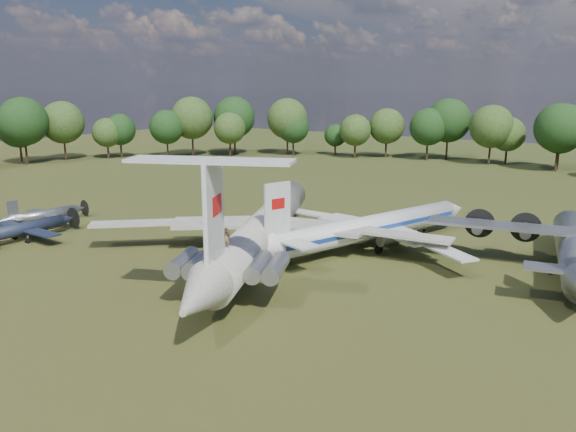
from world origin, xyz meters
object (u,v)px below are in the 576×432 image
Objects in this scene: an12_transport at (575,254)px; person_on_il62 at (226,238)px; il62_airliner at (264,234)px; tu104_jet at (370,232)px; small_prop_northwest at (45,217)px; small_prop_west at (23,232)px.

person_on_il62 reaches higher than an12_transport.
tu104_jet is (8.24, 9.85, -0.65)m from il62_airliner.
person_on_il62 is (-2.05, -23.16, 4.17)m from tu104_jet.
an12_transport is at bearing 22.63° from small_prop_northwest.
tu104_jet is 21.60m from an12_transport.
small_prop_northwest is (-42.58, -15.04, -0.98)m from tu104_jet.
small_prop_northwest is at bearing -175.88° from an12_transport.
small_prop_west is (-28.40, -11.91, -1.45)m from il62_airliner.
small_prop_northwest is at bearing -47.80° from person_on_il62.
an12_transport is 2.46× the size of small_prop_northwest.
tu104_jet is 42.63m from small_prop_west.
person_on_il62 is at bearing -77.63° from tu104_jet.
small_prop_northwest is at bearing 163.64° from il62_airliner.
il62_airliner is 30.83m from small_prop_west.
person_on_il62 is at bearing -4.76° from small_prop_northwest.
an12_transport is 18.37× the size of person_on_il62.
an12_transport reaches higher than small_prop_west.
tu104_jet is 2.94× the size of small_prop_northwest.
tu104_jet is 1.19× the size of an12_transport.
tu104_jet reaches higher than small_prop_northwest.
person_on_il62 is (40.53, -8.12, 5.16)m from small_prop_northwest.
il62_airliner reaches higher than small_prop_northwest.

